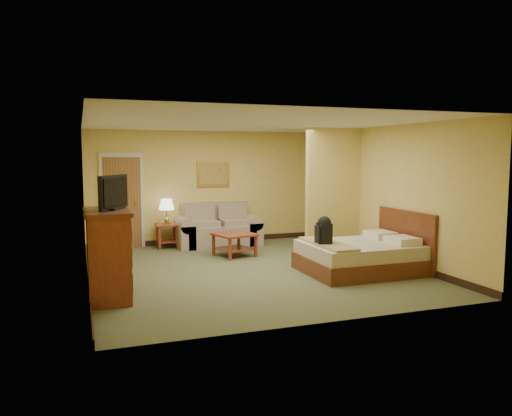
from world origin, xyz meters
name	(u,v)px	position (x,y,z in m)	size (l,w,h in m)	color
floor	(250,270)	(0.00, 0.00, 0.00)	(6.00, 6.00, 0.00)	#525839
ceiling	(250,123)	(0.00, 0.00, 2.60)	(6.00, 6.00, 0.00)	white
back_wall	(208,187)	(0.00, 3.00, 1.30)	(5.50, 0.02, 2.60)	#D7BC5C
left_wall	(85,202)	(-2.75, 0.00, 1.30)	(0.02, 6.00, 2.60)	#D7BC5C
right_wall	(383,194)	(2.75, 0.00, 1.30)	(0.02, 6.00, 2.60)	#D7BC5C
partition	(333,191)	(2.15, 0.93, 1.30)	(1.20, 0.15, 2.60)	#D7BC5C
door	(122,201)	(-1.95, 2.96, 1.03)	(0.94, 0.16, 2.10)	beige
baseboard	(209,240)	(0.00, 2.99, 0.06)	(5.50, 0.02, 0.12)	black
loveseat	(218,232)	(0.12, 2.58, 0.31)	(1.88, 0.87, 0.95)	gray
side_table	(167,232)	(-1.03, 2.65, 0.35)	(0.48, 0.48, 0.53)	maroon
table_lamp	(166,205)	(-1.03, 2.65, 0.95)	(0.34, 0.34, 0.56)	#AA883E
coffee_table	(235,240)	(0.10, 1.26, 0.33)	(0.90, 0.90, 0.47)	maroon
wall_picture	(213,174)	(0.12, 2.97, 1.60)	(0.76, 0.04, 0.59)	#B78E3F
dresser	(108,254)	(-2.48, -1.01, 0.64)	(0.63, 1.19, 1.27)	maroon
tv	(113,193)	(-2.38, -1.01, 1.50)	(0.44, 0.72, 0.49)	black
bed	(363,256)	(1.82, -0.80, 0.29)	(1.95, 1.63, 1.05)	#542513
backpack	(324,230)	(1.06, -0.82, 0.78)	(0.23, 0.31, 0.50)	black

